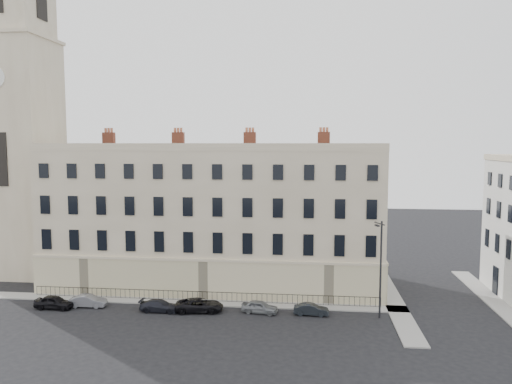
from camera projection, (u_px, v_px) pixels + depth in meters
ground at (256, 323)px, 43.87m from camera, size 160.00×160.00×0.00m
terrace at (215, 218)px, 55.62m from camera, size 36.22×12.22×17.00m
church_tower at (18, 119)px, 59.14m from camera, size 8.00×8.13×44.00m
pavement_terrace at (162, 301)px, 49.90m from camera, size 48.00×2.00×0.12m
pavement_east_return at (392, 299)px, 50.37m from camera, size 2.00×24.00×0.12m
pavement_adjacent at (489, 297)px, 51.26m from camera, size 2.00×20.00×0.12m
railings at (202, 296)px, 49.81m from camera, size 35.00×0.04×0.96m
car_a at (54, 302)px, 47.71m from camera, size 3.77×1.60×1.27m
car_b at (88, 301)px, 48.26m from camera, size 3.57×1.36×1.16m
car_c at (160, 306)px, 46.91m from camera, size 3.87×1.69×1.11m
car_d at (200, 305)px, 46.88m from camera, size 4.72×2.65×1.25m
car_e at (260, 307)px, 46.52m from camera, size 3.62×1.96×1.17m
car_f at (311, 309)px, 45.95m from camera, size 3.27×1.24×1.06m
streetlamp at (380, 265)px, 44.65m from camera, size 0.88×1.82×8.89m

